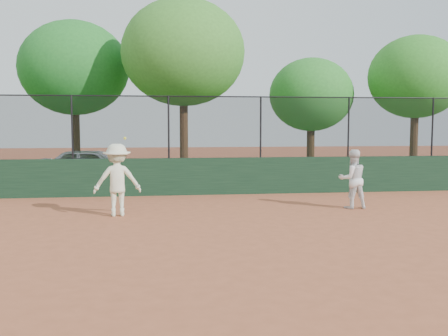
{
  "coord_description": "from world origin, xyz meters",
  "views": [
    {
      "loc": [
        -0.78,
        -10.09,
        2.29
      ],
      "look_at": [
        0.8,
        2.2,
        1.2
      ],
      "focal_mm": 40.0,
      "sensor_mm": 36.0,
      "label": 1
    }
  ],
  "objects": [
    {
      "name": "tree_4",
      "position": [
        10.81,
        11.55,
        4.42
      ],
      "size": [
        4.35,
        3.95,
        6.31
      ],
      "color": "#462C19",
      "rests_on": "ground"
    },
    {
      "name": "parked_car",
      "position": [
        -3.27,
        9.08,
        0.7
      ],
      "size": [
        4.32,
        2.27,
        1.4
      ],
      "primitive_type": "imported",
      "rotation": [
        0.0,
        0.0,
        1.42
      ],
      "color": "#AAB0B4",
      "rests_on": "ground"
    },
    {
      "name": "player_main",
      "position": [
        -1.85,
        2.5,
        0.9
      ],
      "size": [
        1.23,
        0.78,
        1.99
      ],
      "color": "#E6EAC7",
      "rests_on": "ground"
    },
    {
      "name": "grass_strip",
      "position": [
        0.0,
        12.0,
        0.0
      ],
      "size": [
        36.0,
        12.0,
        0.01
      ],
      "primitive_type": "cube",
      "color": "#285019",
      "rests_on": "ground"
    },
    {
      "name": "tree_3",
      "position": [
        6.2,
        12.46,
        3.64
      ],
      "size": [
        3.91,
        3.55,
        5.34
      ],
      "color": "#3C2714",
      "rests_on": "ground"
    },
    {
      "name": "ground",
      "position": [
        0.0,
        0.0,
        0.0
      ],
      "size": [
        80.0,
        80.0,
        0.0
      ],
      "primitive_type": "plane",
      "color": "#AF5A38",
      "rests_on": "ground"
    },
    {
      "name": "fence_assembly",
      "position": [
        -0.03,
        6.0,
        2.24
      ],
      "size": [
        26.0,
        0.06,
        2.0
      ],
      "color": "black",
      "rests_on": "back_wall"
    },
    {
      "name": "tree_1",
      "position": [
        -4.56,
        13.2,
        4.79
      ],
      "size": [
        4.87,
        4.43,
        6.9
      ],
      "color": "#3F2C16",
      "rests_on": "ground"
    },
    {
      "name": "back_wall",
      "position": [
        0.0,
        6.0,
        0.6
      ],
      "size": [
        26.0,
        0.2,
        1.2
      ],
      "primitive_type": "cube",
      "color": "#183520",
      "rests_on": "ground"
    },
    {
      "name": "player_second",
      "position": [
        4.41,
        2.83,
        0.8
      ],
      "size": [
        0.8,
        0.63,
        1.61
      ],
      "primitive_type": "imported",
      "rotation": [
        0.0,
        0.0,
        3.17
      ],
      "color": "white",
      "rests_on": "ground"
    },
    {
      "name": "tree_2",
      "position": [
        0.22,
        10.94,
        5.24
      ],
      "size": [
        5.14,
        4.67,
        7.48
      ],
      "color": "#4A2E1A",
      "rests_on": "ground"
    }
  ]
}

